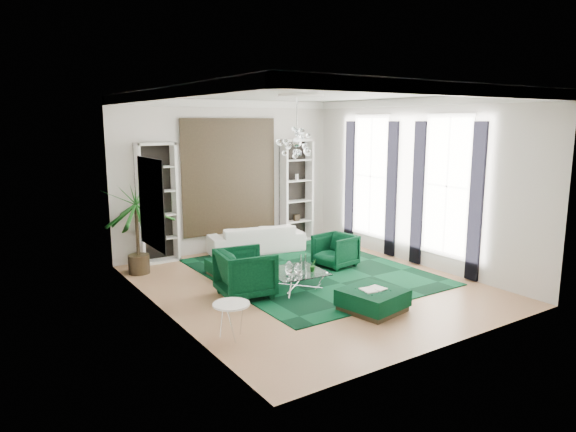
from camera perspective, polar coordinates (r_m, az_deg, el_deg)
floor at (r=10.57m, az=2.30°, el=-7.62°), size 6.00×7.00×0.02m
ceiling at (r=10.06m, az=2.47°, el=13.54°), size 6.00×7.00×0.02m
wall_back at (r=13.13m, az=-6.61°, el=4.42°), size 6.00×0.02×3.80m
wall_front at (r=7.60m, az=17.99°, el=-0.43°), size 6.00×0.02×3.80m
wall_left at (r=8.75m, az=-13.86°, el=1.15°), size 0.02×7.00×3.80m
wall_right at (r=12.13m, az=14.04°, el=3.68°), size 0.02×7.00×3.80m
crown_molding at (r=10.05m, az=2.46°, el=12.91°), size 6.00×7.00×0.18m
ceiling_medallion at (r=10.30m, az=1.46°, el=13.25°), size 0.90×0.90×0.05m
tapestry at (r=13.08m, az=-6.51°, el=4.40°), size 2.50×0.06×2.80m
shelving_left at (r=12.26m, az=-14.30°, el=1.37°), size 0.90×0.38×2.80m
shelving_right at (r=14.00m, az=0.95°, el=2.80°), size 0.90×0.38×2.80m
painting at (r=9.33m, az=-14.85°, el=1.36°), size 0.04×1.30×1.60m
window_near at (r=11.53m, az=17.25°, el=3.18°), size 0.03×1.10×2.90m
curtain_near_a at (r=11.06m, az=20.17°, el=1.40°), size 0.07×0.30×3.25m
curtain_near_b at (r=12.04m, az=14.23°, el=2.42°), size 0.07×0.30×3.25m
window_far at (r=13.17m, az=9.18°, el=4.37°), size 0.03×1.10×2.90m
curtain_far_a at (r=12.62m, az=11.42°, el=2.89°), size 0.07×0.30×3.25m
curtain_far_b at (r=13.76m, az=6.85°, el=3.64°), size 0.07×0.30×3.25m
rug at (r=11.39m, az=2.58°, el=-6.16°), size 4.20×5.00×0.02m
sofa at (r=13.03m, az=-3.59°, el=-2.51°), size 2.52×1.37×0.70m
armchair_left at (r=9.75m, az=-4.75°, el=-6.35°), size 1.12×1.10×0.91m
armchair_right at (r=11.73m, az=5.27°, el=-3.85°), size 0.93×0.91×0.75m
coffee_table at (r=10.21m, az=0.82°, el=-7.12°), size 1.17×1.17×0.37m
ottoman_side at (r=11.12m, az=-6.55°, el=-5.75°), size 0.80×0.80×0.35m
ottoman_front at (r=9.19m, az=9.39°, el=-9.22°), size 1.13×1.13×0.39m
book at (r=9.13m, az=9.43°, el=-7.99°), size 0.44×0.29×0.03m
side_table at (r=8.02m, az=-6.28°, el=-11.55°), size 0.58×0.58×0.55m
palm at (r=11.46m, az=-16.49°, el=-0.15°), size 1.92×1.92×2.48m
chandelier at (r=10.43m, az=0.97°, el=8.16°), size 0.83×0.83×0.70m
table_plant at (r=10.09m, az=2.80°, el=-5.49°), size 0.15×0.13×0.26m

